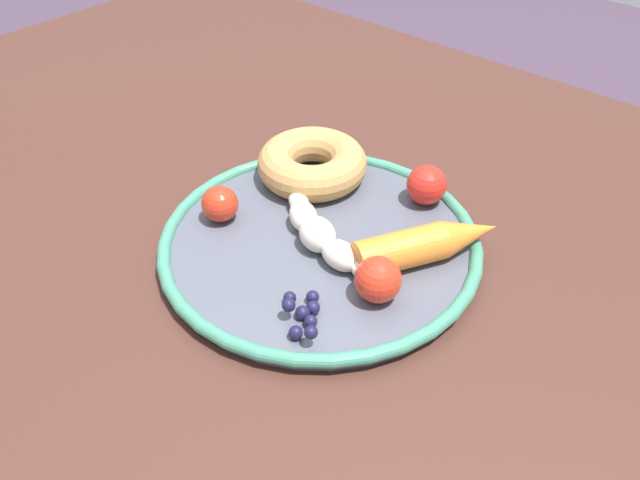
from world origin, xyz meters
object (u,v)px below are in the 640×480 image
donut (312,163)px  banana (323,234)px  dining_table (259,293)px  tomato_far (378,280)px  tomato_near (427,185)px  plate (320,242)px  blueberry_pile (303,313)px  carrot_orange (429,243)px  tomato_mid (220,204)px

donut → banana: bearing=-42.9°
dining_table → banana: size_ratio=8.19×
tomato_far → tomato_near: bearing=108.4°
plate → blueberry_pile: blueberry_pile is taller
plate → tomato_far: tomato_far is taller
donut → carrot_orange: bearing=-9.1°
dining_table → tomato_mid: (-0.03, -0.01, 0.10)m
dining_table → tomato_mid: size_ratio=37.51×
dining_table → tomato_near: bearing=56.8°
tomato_far → blueberry_pile: bearing=-115.3°
blueberry_pile → tomato_near: 0.19m
banana → donut: (-0.08, 0.07, 0.01)m
tomato_near → tomato_mid: size_ratio=1.13×
dining_table → plate: 0.10m
dining_table → carrot_orange: bearing=27.4°
banana → blueberry_pile: banana is taller
dining_table → tomato_near: (0.09, 0.14, 0.10)m
banana → tomato_far: tomato_far is taller
carrot_orange → donut: 0.16m
blueberry_pile → tomato_near: size_ratio=1.38×
tomato_near → tomato_far: (0.04, -0.13, -0.00)m
dining_table → plate: bearing=28.3°
tomato_near → tomato_mid: bearing=-130.6°
carrot_orange → banana: bearing=-149.2°
carrot_orange → tomato_far: tomato_far is taller
blueberry_pile → tomato_mid: bearing=162.9°
blueberry_pile → tomato_mid: size_ratio=1.55×
plate → tomato_near: 0.12m
donut → tomato_mid: (-0.02, -0.11, -0.00)m
blueberry_pile → tomato_mid: 0.15m
plate → tomato_mid: tomato_mid is taller
donut → tomato_far: size_ratio=2.86×
carrot_orange → tomato_mid: size_ratio=3.88×
donut → tomato_far: bearing=-31.1°
banana → carrot_orange: size_ratio=1.18×
plate → banana: banana is taller
donut → tomato_near: (0.11, 0.04, 0.00)m
banana → carrot_orange: carrot_orange is taller
plate → tomato_near: bearing=71.5°
dining_table → tomato_near: 0.19m
plate → donut: size_ratio=2.64×
plate → carrot_orange: 0.10m
carrot_orange → donut: size_ratio=1.21×
banana → donut: bearing=137.1°
tomato_far → banana: bearing=165.1°
tomato_near → tomato_far: same height
donut → tomato_mid: size_ratio=3.20×
carrot_orange → tomato_far: size_ratio=3.47×
banana → tomato_near: tomato_near is taller
banana → blueberry_pile: size_ratio=2.95×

